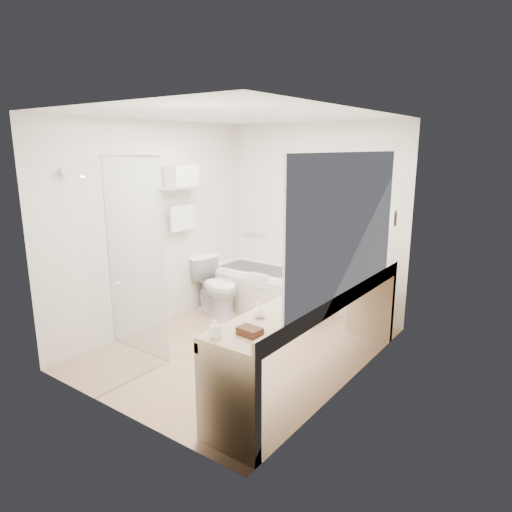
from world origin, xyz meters
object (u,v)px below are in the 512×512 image
Objects in this scene: bathtub at (267,289)px; water_bottle_left at (359,265)px; vanity_counter at (316,318)px; toilet at (216,286)px; amenity_basket at (250,331)px.

water_bottle_left reaches higher than bathtub.
bathtub is 0.59× the size of vanity_counter.
toilet is 4.03× the size of water_bottle_left.
amenity_basket is at bearing -120.80° from toilet.
amenity_basket is 0.94× the size of water_bottle_left.
vanity_counter is at bearing -100.21° from toilet.
amenity_basket is (2.00, -1.93, 0.51)m from toilet.
bathtub is 2.11× the size of toilet.
water_bottle_left is at bearing -15.48° from bathtub.
vanity_counter is at bearing -89.01° from water_bottle_left.
amenity_basket reaches higher than toilet.
amenity_basket is (0.03, -1.08, 0.24)m from vanity_counter.
vanity_counter is 2.17m from toilet.
toilet is 2.83m from amenity_basket.
toilet is (-0.45, -0.54, 0.10)m from bathtub.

